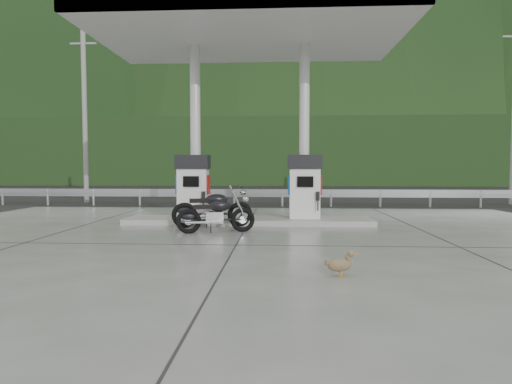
# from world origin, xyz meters

# --- Properties ---
(ground) EXTENTS (160.00, 160.00, 0.00)m
(ground) POSITION_xyz_m (0.00, 0.00, 0.00)
(ground) COLOR black
(ground) RESTS_ON ground
(forecourt_apron) EXTENTS (18.00, 14.00, 0.02)m
(forecourt_apron) POSITION_xyz_m (0.00, 0.00, 0.01)
(forecourt_apron) COLOR slate
(forecourt_apron) RESTS_ON ground
(pump_island) EXTENTS (7.00, 1.40, 0.15)m
(pump_island) POSITION_xyz_m (0.00, 2.50, 0.10)
(pump_island) COLOR gray
(pump_island) RESTS_ON forecourt_apron
(gas_pump_left) EXTENTS (0.95, 0.55, 1.80)m
(gas_pump_left) POSITION_xyz_m (-1.60, 2.50, 1.07)
(gas_pump_left) COLOR white
(gas_pump_left) RESTS_ON pump_island
(gas_pump_right) EXTENTS (0.95, 0.55, 1.80)m
(gas_pump_right) POSITION_xyz_m (1.60, 2.50, 1.07)
(gas_pump_right) COLOR white
(gas_pump_right) RESTS_ON pump_island
(canopy_column_left) EXTENTS (0.30, 0.30, 5.00)m
(canopy_column_left) POSITION_xyz_m (-1.60, 2.90, 2.67)
(canopy_column_left) COLOR silver
(canopy_column_left) RESTS_ON pump_island
(canopy_column_right) EXTENTS (0.30, 0.30, 5.00)m
(canopy_column_right) POSITION_xyz_m (1.60, 2.90, 2.67)
(canopy_column_right) COLOR silver
(canopy_column_right) RESTS_ON pump_island
(canopy_roof) EXTENTS (8.50, 5.00, 0.40)m
(canopy_roof) POSITION_xyz_m (0.00, 2.50, 5.37)
(canopy_roof) COLOR white
(canopy_roof) RESTS_ON canopy_column_left
(guardrail) EXTENTS (26.00, 0.16, 1.42)m
(guardrail) POSITION_xyz_m (0.00, 8.00, 0.71)
(guardrail) COLOR #9D9FA4
(guardrail) RESTS_ON ground
(road) EXTENTS (60.00, 7.00, 0.01)m
(road) POSITION_xyz_m (0.00, 11.50, 0.00)
(road) COLOR black
(road) RESTS_ON ground
(utility_pole_a) EXTENTS (0.22, 0.22, 8.00)m
(utility_pole_a) POSITION_xyz_m (-8.00, 9.50, 4.00)
(utility_pole_a) COLOR gray
(utility_pole_a) RESTS_ON ground
(utility_pole_b) EXTENTS (0.22, 0.22, 8.00)m
(utility_pole_b) POSITION_xyz_m (2.00, 9.50, 4.00)
(utility_pole_b) COLOR gray
(utility_pole_b) RESTS_ON ground
(tree_band) EXTENTS (80.00, 6.00, 6.00)m
(tree_band) POSITION_xyz_m (0.00, 30.00, 3.00)
(tree_band) COLOR black
(tree_band) RESTS_ON ground
(forested_hills) EXTENTS (100.00, 40.00, 140.00)m
(forested_hills) POSITION_xyz_m (0.00, 60.00, 0.00)
(forested_hills) COLOR black
(forested_hills) RESTS_ON ground
(motorcycle_left) EXTENTS (1.89, 1.02, 0.85)m
(motorcycle_left) POSITION_xyz_m (-0.66, 0.67, 0.45)
(motorcycle_left) COLOR black
(motorcycle_left) RESTS_ON forecourt_apron
(motorcycle_right) EXTENTS (2.10, 1.05, 0.95)m
(motorcycle_right) POSITION_xyz_m (-0.91, 1.64, 0.50)
(motorcycle_right) COLOR black
(motorcycle_right) RESTS_ON forecourt_apron
(duck) EXTENTS (0.46, 0.23, 0.32)m
(duck) POSITION_xyz_m (1.77, -3.42, 0.18)
(duck) COLOR brown
(duck) RESTS_ON forecourt_apron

